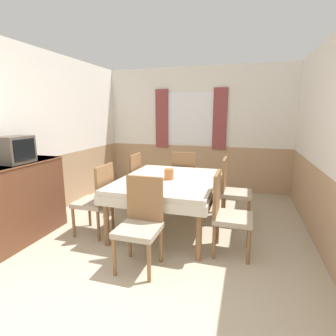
{
  "coord_description": "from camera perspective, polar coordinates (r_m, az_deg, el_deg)",
  "views": [
    {
      "loc": [
        1.06,
        -1.34,
        1.65
      ],
      "look_at": [
        0.01,
        2.13,
        0.89
      ],
      "focal_mm": 28.0,
      "sensor_mm": 36.0,
      "label": 1
    }
  ],
  "objects": [
    {
      "name": "tv",
      "position": [
        3.77,
        -30.25,
        3.46
      ],
      "size": [
        0.29,
        0.39,
        0.34
      ],
      "color": "#51473D",
      "rests_on": "sideboard"
    },
    {
      "name": "chair_right_far",
      "position": [
        4.14,
        13.75,
        -4.28
      ],
      "size": [
        0.44,
        0.44,
        0.98
      ],
      "rotation": [
        0.0,
        0.0,
        4.71
      ],
      "color": "brown",
      "rests_on": "ground_plane"
    },
    {
      "name": "dining_table",
      "position": [
        3.77,
        0.14,
        -3.74
      ],
      "size": [
        1.36,
        1.72,
        0.74
      ],
      "color": "beige",
      "rests_on": "ground_plane"
    },
    {
      "name": "chair_head_near",
      "position": [
        2.87,
        -5.95,
        -11.27
      ],
      "size": [
        0.44,
        0.44,
        0.98
      ],
      "rotation": [
        0.0,
        0.0,
        3.14
      ],
      "color": "brown",
      "rests_on": "ground_plane"
    },
    {
      "name": "chair_right_near",
      "position": [
        3.18,
        12.69,
        -9.15
      ],
      "size": [
        0.44,
        0.44,
        0.98
      ],
      "rotation": [
        0.0,
        0.0,
        4.71
      ],
      "color": "brown",
      "rests_on": "ground_plane"
    },
    {
      "name": "wall_left",
      "position": [
        4.63,
        -24.58,
        6.48
      ],
      "size": [
        0.05,
        4.66,
        2.6
      ],
      "color": "white",
      "rests_on": "ground_plane"
    },
    {
      "name": "chair_head_window",
      "position": [
        4.77,
        3.74,
        -1.83
      ],
      "size": [
        0.44,
        0.44,
        0.98
      ],
      "color": "brown",
      "rests_on": "ground_plane"
    },
    {
      "name": "chair_left_near",
      "position": [
        3.7,
        -15.15,
        -6.27
      ],
      "size": [
        0.44,
        0.44,
        0.98
      ],
      "rotation": [
        0.0,
        0.0,
        1.57
      ],
      "color": "brown",
      "rests_on": "ground_plane"
    },
    {
      "name": "chair_left_far",
      "position": [
        4.55,
        -8.49,
        -2.61
      ],
      "size": [
        0.44,
        0.44,
        0.98
      ],
      "rotation": [
        0.0,
        0.0,
        1.57
      ],
      "color": "brown",
      "rests_on": "ground_plane"
    },
    {
      "name": "sideboard",
      "position": [
        3.94,
        -29.44,
        -6.29
      ],
      "size": [
        0.46,
        1.2,
        1.03
      ],
      "color": "brown",
      "rests_on": "ground_plane"
    },
    {
      "name": "vase",
      "position": [
        3.66,
        0.2,
        -1.36
      ],
      "size": [
        0.13,
        0.13,
        0.15
      ],
      "color": "#B26B38",
      "rests_on": "dining_table"
    },
    {
      "name": "wall_right",
      "position": [
        3.61,
        31.73,
        4.57
      ],
      "size": [
        0.05,
        4.66,
        2.6
      ],
      "color": "white",
      "rests_on": "ground_plane"
    },
    {
      "name": "wall_back",
      "position": [
        5.73,
        6.1,
        8.43
      ],
      "size": [
        4.33,
        0.1,
        2.6
      ],
      "color": "white",
      "rests_on": "ground_plane"
    }
  ]
}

